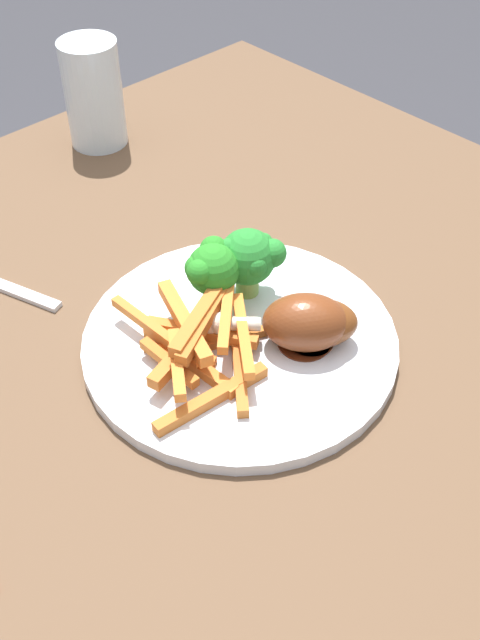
# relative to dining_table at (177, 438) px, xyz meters

# --- Properties ---
(dining_table) EXTENTS (1.02, 0.88, 0.71)m
(dining_table) POSITION_rel_dining_table_xyz_m (0.00, 0.00, 0.00)
(dining_table) COLOR brown
(dining_table) RESTS_ON ground_plane
(dinner_plate) EXTENTS (0.28, 0.28, 0.01)m
(dinner_plate) POSITION_rel_dining_table_xyz_m (-0.06, 0.02, 0.11)
(dinner_plate) COLOR silver
(dinner_plate) RESTS_ON dining_table
(broccoli_floret_front) EXTENTS (0.05, 0.05, 0.07)m
(broccoli_floret_front) POSITION_rel_dining_table_xyz_m (-0.07, -0.02, 0.16)
(broccoli_floret_front) COLOR #88AF53
(broccoli_floret_front) RESTS_ON dinner_plate
(broccoli_floret_middle) EXTENTS (0.06, 0.05, 0.07)m
(broccoli_floret_middle) POSITION_rel_dining_table_xyz_m (-0.11, -0.01, 0.15)
(broccoli_floret_middle) COLOR #80AA4F
(broccoli_floret_middle) RESTS_ON dinner_plate
(carrot_fries_pile) EXTENTS (0.16, 0.17, 0.04)m
(carrot_fries_pile) POSITION_rel_dining_table_xyz_m (-0.02, 0.02, 0.13)
(carrot_fries_pile) COLOR orange
(carrot_fries_pile) RESTS_ON dinner_plate
(chicken_drumstick_near) EXTENTS (0.12, 0.11, 0.04)m
(chicken_drumstick_near) POSITION_rel_dining_table_xyz_m (-0.10, 0.06, 0.13)
(chicken_drumstick_near) COLOR #4C210D
(chicken_drumstick_near) RESTS_ON dinner_plate
(chicken_drumstick_far) EXTENTS (0.11, 0.11, 0.05)m
(chicken_drumstick_far) POSITION_rel_dining_table_xyz_m (-0.09, 0.06, 0.14)
(chicken_drumstick_far) COLOR #4C1E0E
(chicken_drumstick_far) RESTS_ON dinner_plate
(water_glass) EXTENTS (0.07, 0.07, 0.12)m
(water_glass) POSITION_rel_dining_table_xyz_m (-0.18, -0.35, 0.16)
(water_glass) COLOR silver
(water_glass) RESTS_ON dining_table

